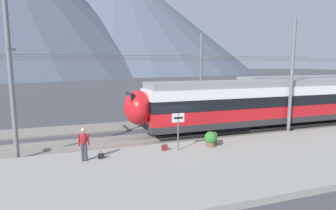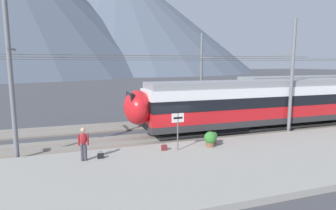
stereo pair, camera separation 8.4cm
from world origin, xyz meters
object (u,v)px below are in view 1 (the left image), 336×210
object	(u,v)px
handbag_beside_passenger	(101,156)
potted_plant_platform_edge	(211,138)
passenger_walking	(84,142)
handbag_near_sign	(165,148)
train_near_platform	(321,98)
catenary_mast_west	(11,79)
platform_sign	(178,123)
catenary_mast_far_side	(202,75)
catenary_mast_mid	(291,76)
potted_plant_by_shelter	(214,137)

from	to	relation	value
handbag_beside_passenger	potted_plant_platform_edge	xyz separation A→B (m)	(6.29, 0.04, 0.36)
passenger_walking	handbag_beside_passenger	size ratio (longest dim) A/B	4.47
passenger_walking	potted_plant_platform_edge	world-z (taller)	passenger_walking
handbag_near_sign	potted_plant_platform_edge	bearing A→B (deg)	-3.84
train_near_platform	passenger_walking	bearing A→B (deg)	-169.24
passenger_walking	catenary_mast_west	bearing A→B (deg)	148.21
catenary_mast_west	platform_sign	xyz separation A→B (m)	(8.36, -1.97, -2.50)
passenger_walking	potted_plant_platform_edge	xyz separation A→B (m)	(7.11, 0.13, -0.45)
passenger_walking	potted_plant_platform_edge	distance (m)	7.12
passenger_walking	train_near_platform	bearing A→B (deg)	10.76
catenary_mast_far_side	potted_plant_platform_edge	xyz separation A→B (m)	(-4.09, -9.77, -3.29)
catenary_mast_west	catenary_mast_mid	xyz separation A→B (m)	(17.72, 0.00, -0.11)
potted_plant_platform_edge	potted_plant_by_shelter	bearing A→B (deg)	44.99
train_near_platform	platform_sign	size ratio (longest dim) A/B	15.54
catenary_mast_west	potted_plant_by_shelter	size ratio (longest dim) A/B	56.82
platform_sign	handbag_near_sign	bearing A→B (deg)	162.30
passenger_walking	catenary_mast_far_side	bearing A→B (deg)	41.51
train_near_platform	catenary_mast_far_side	size ratio (longest dim) A/B	0.79
platform_sign	handbag_near_sign	world-z (taller)	platform_sign
catenary_mast_west	catenary_mast_far_side	xyz separation A→B (m)	(14.51, 7.85, -0.26)
catenary_mast_mid	potted_plant_by_shelter	bearing A→B (deg)	-167.96
catenary_mast_mid	platform_sign	bearing A→B (deg)	-168.12
passenger_walking	catenary_mast_mid	bearing A→B (deg)	8.14
train_near_platform	handbag_beside_passenger	bearing A→B (deg)	-169.06
catenary_mast_mid	handbag_beside_passenger	distance (m)	14.25
catenary_mast_far_side	handbag_beside_passenger	world-z (taller)	catenary_mast_far_side
passenger_walking	potted_plant_by_shelter	world-z (taller)	passenger_walking
train_near_platform	potted_plant_by_shelter	bearing A→B (deg)	-165.30
train_near_platform	handbag_near_sign	world-z (taller)	train_near_platform
potted_plant_platform_edge	handbag_beside_passenger	bearing A→B (deg)	-179.66
catenary_mast_far_side	potted_plant_by_shelter	size ratio (longest dim) A/B	56.82
catenary_mast_west	potted_plant_platform_edge	distance (m)	11.18
catenary_mast_west	platform_sign	distance (m)	8.95
catenary_mast_far_side	platform_sign	bearing A→B (deg)	-122.07
catenary_mast_far_side	train_near_platform	bearing A→B (deg)	-38.31
handbag_beside_passenger	handbag_near_sign	xyz separation A→B (m)	(3.51, 0.22, 0.03)
platform_sign	passenger_walking	xyz separation A→B (m)	(-5.04, -0.09, -0.60)
train_near_platform	handbag_near_sign	xyz separation A→B (m)	(-14.81, -3.32, -1.79)
catenary_mast_mid	catenary_mast_far_side	xyz separation A→B (m)	(-3.21, 7.85, -0.15)
handbag_near_sign	catenary_mast_mid	bearing A→B (deg)	9.80
catenary_mast_far_side	passenger_walking	world-z (taller)	catenary_mast_far_side
catenary_mast_mid	potted_plant_platform_edge	world-z (taller)	catenary_mast_mid
platform_sign	passenger_walking	bearing A→B (deg)	-178.97
train_near_platform	handbag_near_sign	size ratio (longest dim) A/B	76.05
potted_plant_platform_edge	catenary_mast_mid	bearing A→B (deg)	14.79
train_near_platform	potted_plant_by_shelter	size ratio (longest dim) A/B	44.83
potted_plant_by_shelter	handbag_beside_passenger	bearing A→B (deg)	-175.70
catenary_mast_west	catenary_mast_far_side	size ratio (longest dim) A/B	1.00
catenary_mast_mid	train_near_platform	bearing A→B (deg)	18.41
handbag_beside_passenger	catenary_mast_mid	bearing A→B (deg)	8.23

